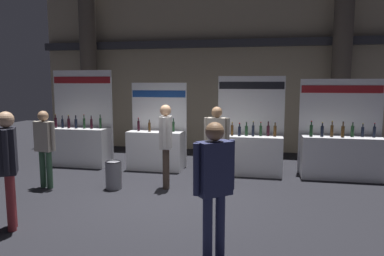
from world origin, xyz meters
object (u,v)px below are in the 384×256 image
exhibitor_booth_2 (250,150)px  visitor_1 (214,178)px  visitor_4 (217,139)px  visitor_3 (166,139)px  exhibitor_booth_3 (341,153)px  visitor_5 (45,143)px  trash_bin (114,175)px  exhibitor_booth_1 (156,147)px  visitor_2 (8,160)px  exhibitor_booth_0 (79,142)px

exhibitor_booth_2 → visitor_1: 4.44m
visitor_1 → visitor_4: bearing=-122.8°
visitor_3 → exhibitor_booth_3: bearing=105.7°
visitor_4 → visitor_3: bearing=17.3°
exhibitor_booth_3 → visitor_1: 5.07m
visitor_5 → visitor_1: bearing=-21.4°
exhibitor_booth_3 → visitor_4: bearing=-156.0°
trash_bin → visitor_1: (2.50, -2.58, 0.77)m
visitor_5 → exhibitor_booth_1: bearing=58.1°
exhibitor_booth_1 → visitor_4: size_ratio=1.29×
exhibitor_booth_2 → visitor_4: exhibitor_booth_2 is taller
exhibitor_booth_2 → exhibitor_booth_3: exhibitor_booth_2 is taller
visitor_2 → visitor_5: size_ratio=1.10×
exhibitor_booth_2 → trash_bin: size_ratio=4.01×
visitor_2 → visitor_5: visitor_2 is taller
visitor_4 → visitor_2: bearing=44.9°
exhibitor_booth_3 → visitor_4: 3.09m
exhibitor_booth_3 → visitor_5: 6.71m
visitor_1 → visitor_4: visitor_1 is taller
visitor_1 → visitor_2: (-3.19, 0.32, 0.03)m
exhibitor_booth_0 → visitor_4: (3.94, -1.26, 0.41)m
exhibitor_booth_1 → visitor_4: bearing=-35.9°
exhibitor_booth_0 → visitor_1: exhibitor_booth_0 is taller
visitor_2 → visitor_5: bearing=-11.9°
exhibitor_booth_2 → visitor_3: exhibitor_booth_2 is taller
visitor_2 → visitor_4: bearing=-77.0°
exhibitor_booth_1 → visitor_3: (0.71, -1.60, 0.48)m
exhibitor_booth_3 → visitor_3: bearing=-157.6°
exhibitor_booth_0 → exhibitor_booth_3: exhibitor_booth_0 is taller
exhibitor_booth_2 → exhibitor_booth_3: size_ratio=1.03×
exhibitor_booth_3 → visitor_3: 4.18m
trash_bin → exhibitor_booth_0: bearing=134.3°
trash_bin → visitor_2: size_ratio=0.33×
exhibitor_booth_2 → trash_bin: 3.35m
exhibitor_booth_2 → exhibitor_booth_1: bearing=179.0°
exhibitor_booth_3 → visitor_2: 6.97m
exhibitor_booth_0 → exhibitor_booth_1: 2.19m
exhibitor_booth_3 → trash_bin: bearing=-159.4°
exhibitor_booth_1 → visitor_1: 4.95m
exhibitor_booth_1 → visitor_3: 1.81m
visitor_1 → visitor_3: visitor_3 is taller
exhibitor_booth_3 → visitor_2: bearing=-143.8°
exhibitor_booth_2 → visitor_2: size_ratio=1.32×
exhibitor_booth_2 → visitor_3: (-1.71, -1.56, 0.47)m
visitor_3 → visitor_5: size_ratio=1.08×
exhibitor_booth_1 → exhibitor_booth_2: size_ratio=0.93×
trash_bin → visitor_4: (2.13, 0.60, 0.75)m
trash_bin → visitor_5: 1.62m
exhibitor_booth_3 → visitor_5: (-6.37, -2.06, 0.38)m
visitor_3 → exhibitor_booth_2: bearing=125.6°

